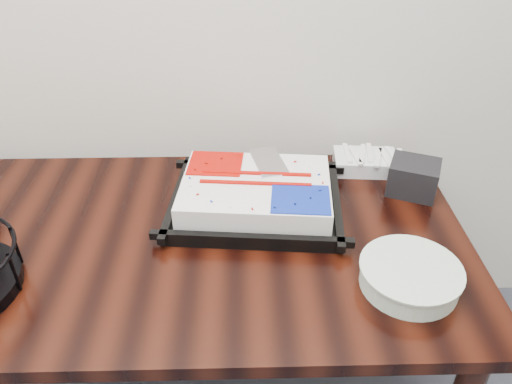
{
  "coord_description": "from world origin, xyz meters",
  "views": [
    {
      "loc": [
        0.26,
        0.88,
        1.66
      ],
      "look_at": [
        0.29,
        2.1,
        0.83
      ],
      "focal_mm": 35.0,
      "sensor_mm": 36.0,
      "label": 1
    }
  ],
  "objects_px": {
    "plate_stack": "(410,276)",
    "napkin_box": "(413,177)",
    "table": "(158,258)",
    "cake_tray": "(256,195)"
  },
  "relations": [
    {
      "from": "plate_stack",
      "to": "napkin_box",
      "type": "xyz_separation_m",
      "value": [
        0.13,
        0.42,
        0.02
      ]
    },
    {
      "from": "plate_stack",
      "to": "table",
      "type": "bearing_deg",
      "value": 162.38
    },
    {
      "from": "cake_tray",
      "to": "napkin_box",
      "type": "xyz_separation_m",
      "value": [
        0.51,
        0.08,
        0.01
      ]
    },
    {
      "from": "cake_tray",
      "to": "plate_stack",
      "type": "height_order",
      "value": "cake_tray"
    },
    {
      "from": "table",
      "to": "napkin_box",
      "type": "bearing_deg",
      "value": 14.61
    },
    {
      "from": "table",
      "to": "cake_tray",
      "type": "xyz_separation_m",
      "value": [
        0.29,
        0.13,
        0.13
      ]
    },
    {
      "from": "table",
      "to": "cake_tray",
      "type": "bearing_deg",
      "value": 23.79
    },
    {
      "from": "table",
      "to": "plate_stack",
      "type": "xyz_separation_m",
      "value": [
        0.67,
        -0.21,
        0.12
      ]
    },
    {
      "from": "cake_tray",
      "to": "plate_stack",
      "type": "distance_m",
      "value": 0.51
    },
    {
      "from": "plate_stack",
      "to": "napkin_box",
      "type": "height_order",
      "value": "napkin_box"
    }
  ]
}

